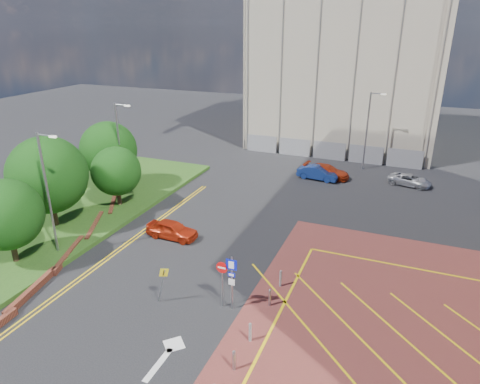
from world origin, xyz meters
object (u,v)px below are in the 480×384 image
Objects in this scene: lamp_left_near at (48,189)px; car_red_back at (327,171)px; car_silver_back at (410,180)px; lamp_back at (368,128)px; tree_d at (109,150)px; tree_a at (6,215)px; lamp_left_far at (120,146)px; sign_cluster at (228,277)px; tree_b at (48,175)px; car_blue_back at (318,173)px; tree_c at (116,171)px; car_red_left at (172,229)px; warning_sign at (163,281)px.

car_red_back is (13.40, 21.82, -4.01)m from lamp_left_near.
car_silver_back is at bearing 46.90° from lamp_left_near.
tree_d is at bearing -143.91° from lamp_back.
car_red_back is (14.98, 23.82, -2.85)m from tree_a.
lamp_left_near is 1.00× the size of lamp_left_far.
tree_b is at bearing 165.74° from sign_cluster.
tree_b reaches higher than sign_cluster.
car_blue_back is at bearing 111.90° from car_silver_back.
tree_c is at bearing 87.14° from tree_a.
lamp_left_far is 19.83m from car_red_back.
tree_a reaches higher than tree_c.
lamp_back is at bearing 82.03° from sign_cluster.
tree_b is 1.50× the size of car_red_back.
tree_d is 1.61× the size of car_red_left.
tree_c is 0.61× the size of lamp_left_far.
sign_cluster is (16.80, -12.02, -1.92)m from tree_d.
warning_sign is (9.27, -1.96, -3.23)m from lamp_left_near.
tree_b reaches higher than tree_c.
lamp_left_far reaches higher than tree_a.
lamp_left_far reaches higher than warning_sign.
lamp_left_near is at bearing -69.65° from tree_d.
lamp_back is at bearing -30.03° from car_red_back.
lamp_back is at bearing 49.59° from tree_b.
lamp_left_far is 26.67m from car_silver_back.
car_red_back is (7.65, 16.88, 0.01)m from car_red_left.
lamp_left_near is at bearing 168.07° from warning_sign.
car_blue_back reaches higher than car_red_left.
car_blue_back is at bearing 146.16° from car_red_back.
car_silver_back is (25.23, 11.60, -3.33)m from tree_d.
lamp_left_near is at bearing -44.25° from tree_b.
tree_a is 11.04m from warning_sign.
tree_d is 1.51× the size of car_blue_back.
tree_a is at bearing 134.53° from car_red_left.
tree_d is at bearing 144.42° from sign_cluster.
lamp_left_near is 25.92m from car_red_back.
tree_d is at bearing 135.00° from tree_c.
tree_b reaches higher than car_blue_back.
tree_d reaches higher than warning_sign.
lamp_back is at bearing 57.60° from lamp_left_near.
tree_a is 12.06m from lamp_left_far.
tree_c is at bearing 66.94° from car_red_left.
warning_sign is at bearing 165.49° from car_silver_back.
car_red_back is at bearing 57.83° from tree_a.
tree_d is at bearing 135.85° from warning_sign.
lamp_left_far reaches higher than tree_b.
car_silver_back is (7.75, 0.77, -0.11)m from car_red_back.
tree_c reaches higher than car_red_back.
warning_sign is at bearing -164.71° from sign_cluster.
car_red_left is at bearing -117.04° from lamp_back.
car_blue_back is at bearing 81.45° from warning_sign.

